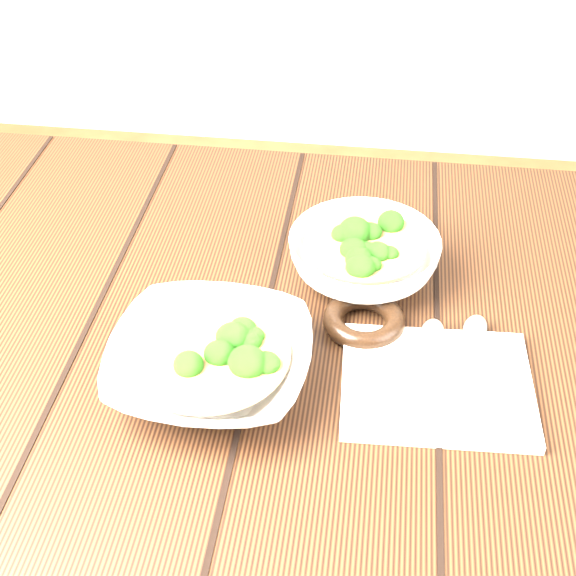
% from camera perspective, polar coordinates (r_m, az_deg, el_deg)
% --- Properties ---
extents(table, '(1.20, 0.80, 0.75)m').
position_cam_1_polar(table, '(1.01, -0.57, -7.98)').
color(table, black).
rests_on(table, ground).
extents(soup_bowl_front, '(0.22, 0.22, 0.06)m').
position_cam_1_polar(soup_bowl_front, '(0.85, -5.57, -5.27)').
color(soup_bowl_front, silver).
rests_on(soup_bowl_front, table).
extents(soup_bowl_back, '(0.20, 0.20, 0.07)m').
position_cam_1_polar(soup_bowl_back, '(0.98, 5.40, 2.29)').
color(soup_bowl_back, silver).
rests_on(soup_bowl_back, table).
extents(trivet, '(0.12, 0.12, 0.02)m').
position_cam_1_polar(trivet, '(0.92, 5.42, -2.30)').
color(trivet, black).
rests_on(trivet, table).
extents(napkin, '(0.21, 0.17, 0.01)m').
position_cam_1_polar(napkin, '(0.87, 10.52, -6.76)').
color(napkin, beige).
rests_on(napkin, table).
extents(spoon_left, '(0.04, 0.17, 0.01)m').
position_cam_1_polar(spoon_left, '(0.89, 9.96, -4.52)').
color(spoon_left, '#B8B3A2').
rests_on(spoon_left, napkin).
extents(spoon_right, '(0.05, 0.16, 0.01)m').
position_cam_1_polar(spoon_right, '(0.90, 12.78, -4.12)').
color(spoon_right, '#B8B3A2').
rests_on(spoon_right, napkin).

